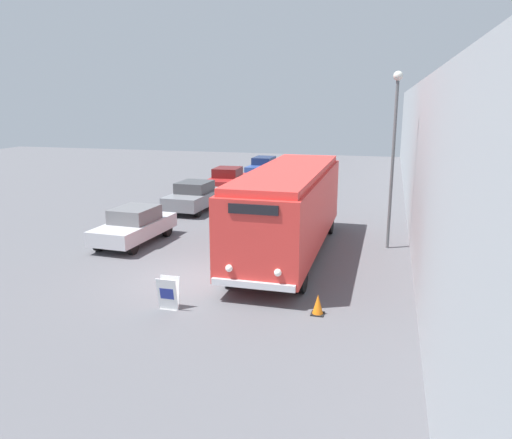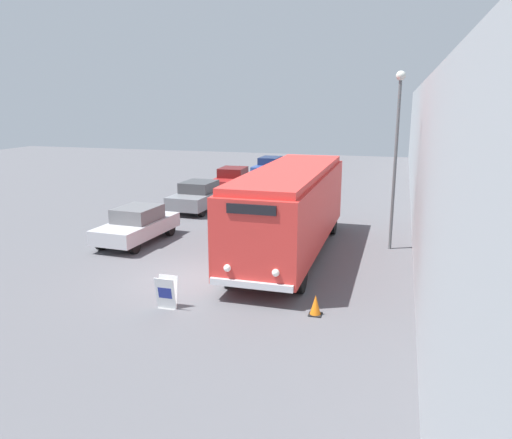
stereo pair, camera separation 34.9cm
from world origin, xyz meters
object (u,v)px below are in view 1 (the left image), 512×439
at_px(streetlamp, 394,137).
at_px(parked_car_far, 227,180).
at_px(parked_car_near, 134,225).
at_px(sign_board, 168,294).
at_px(parked_car_mid, 194,196).
at_px(parked_car_distant, 264,166).
at_px(vintage_bus, 289,207).
at_px(traffic_cone, 318,305).

bearing_deg(streetlamp, parked_car_far, 134.52).
relative_size(streetlamp, parked_car_near, 1.60).
xyz_separation_m(sign_board, parked_car_mid, (-4.21, 12.41, 0.32)).
bearing_deg(parked_car_distant, vintage_bus, -71.89).
distance_m(parked_car_mid, traffic_cone, 14.37).
height_order(vintage_bus, traffic_cone, vintage_bus).
height_order(parked_car_far, traffic_cone, parked_car_far).
relative_size(parked_car_near, parked_car_mid, 1.02).
bearing_deg(sign_board, parked_car_far, 103.16).
distance_m(sign_board, parked_car_distant, 25.83).
xyz_separation_m(sign_board, parked_car_far, (-4.28, 18.29, 0.34)).
bearing_deg(streetlamp, parked_car_distant, 118.62).
height_order(sign_board, parked_car_near, parked_car_near).
distance_m(parked_car_mid, parked_car_far, 5.88).
bearing_deg(parked_car_near, parked_car_mid, 93.00).
bearing_deg(parked_car_distant, parked_car_mid, -91.01).
bearing_deg(parked_car_mid, vintage_bus, -42.54).
bearing_deg(parked_car_far, vintage_bus, -64.36).
relative_size(parked_car_near, traffic_cone, 7.35).
xyz_separation_m(sign_board, streetlamp, (5.95, 7.89, 3.95)).
height_order(sign_board, streetlamp, streetlamp).
relative_size(sign_board, parked_car_distant, 0.21).
xyz_separation_m(vintage_bus, streetlamp, (3.68, 1.99, 2.51)).
bearing_deg(parked_car_distant, parked_car_far, -93.35).
bearing_deg(parked_car_far, sign_board, -79.03).
distance_m(parked_car_near, parked_car_distant, 19.68).
distance_m(sign_board, parked_car_mid, 13.11).
height_order(vintage_bus, sign_board, vintage_bus).
bearing_deg(traffic_cone, parked_car_mid, 125.64).
distance_m(parked_car_mid, parked_car_distant, 13.16).
height_order(parked_car_mid, parked_car_distant, parked_car_mid).
distance_m(sign_board, streetlamp, 10.64).
bearing_deg(vintage_bus, parked_car_distant, 106.86).
height_order(vintage_bus, parked_car_near, vintage_bus).
bearing_deg(traffic_cone, streetlamp, 75.91).
bearing_deg(parked_car_distant, traffic_cone, -71.20).
relative_size(parked_car_far, parked_car_distant, 0.92).
height_order(streetlamp, traffic_cone, streetlamp).
distance_m(streetlamp, parked_car_near, 11.00).
xyz_separation_m(parked_car_mid, parked_car_distant, (0.52, 13.15, -0.02)).
relative_size(sign_board, parked_car_mid, 0.23).
height_order(parked_car_near, parked_car_mid, parked_car_mid).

